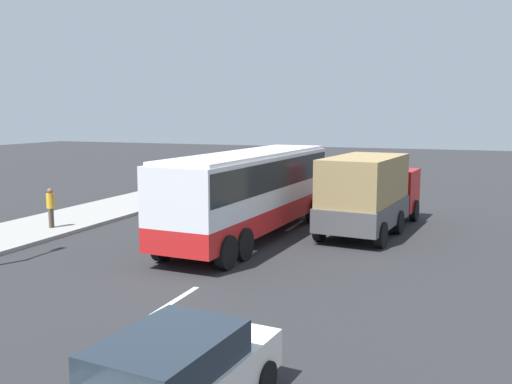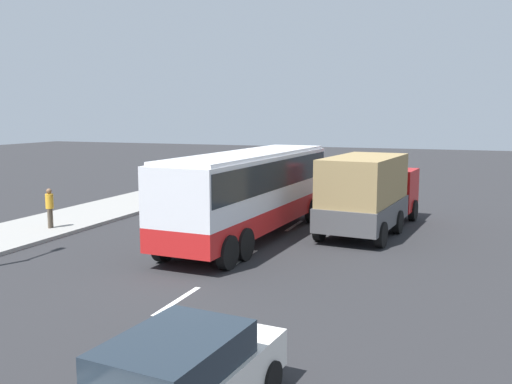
{
  "view_description": "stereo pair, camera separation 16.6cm",
  "coord_description": "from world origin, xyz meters",
  "px_view_note": "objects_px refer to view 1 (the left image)",
  "views": [
    {
      "loc": [
        -19.91,
        -8.63,
        4.85
      ],
      "look_at": [
        -0.56,
        -1.1,
        1.91
      ],
      "focal_mm": 38.98,
      "sensor_mm": 36.0,
      "label": 1
    },
    {
      "loc": [
        -19.97,
        -8.47,
        4.85
      ],
      "look_at": [
        -0.56,
        -1.1,
        1.91
      ],
      "focal_mm": 38.98,
      "sensor_mm": 36.0,
      "label": 2
    }
  ],
  "objects_px": {
    "coach_bus": "(251,185)",
    "cargo_truck": "(370,192)",
    "pedestrian_at_crossing": "(51,205)",
    "car_white_minivan": "(172,380)",
    "pedestrian_near_curb": "(159,181)"
  },
  "relations": [
    {
      "from": "pedestrian_at_crossing",
      "to": "cargo_truck",
      "type": "bearing_deg",
      "value": 8.64
    },
    {
      "from": "coach_bus",
      "to": "pedestrian_near_curb",
      "type": "distance_m",
      "value": 10.74
    },
    {
      "from": "pedestrian_near_curb",
      "to": "pedestrian_at_crossing",
      "type": "height_order",
      "value": "pedestrian_near_curb"
    },
    {
      "from": "cargo_truck",
      "to": "pedestrian_near_curb",
      "type": "xyz_separation_m",
      "value": [
        3.85,
        12.37,
        -0.53
      ]
    },
    {
      "from": "cargo_truck",
      "to": "pedestrian_near_curb",
      "type": "distance_m",
      "value": 12.97
    },
    {
      "from": "pedestrian_near_curb",
      "to": "pedestrian_at_crossing",
      "type": "xyz_separation_m",
      "value": [
        -8.58,
        -0.02,
        -0.05
      ]
    },
    {
      "from": "cargo_truck",
      "to": "pedestrian_at_crossing",
      "type": "distance_m",
      "value": 13.23
    },
    {
      "from": "coach_bus",
      "to": "pedestrian_near_curb",
      "type": "bearing_deg",
      "value": 53.8
    },
    {
      "from": "coach_bus",
      "to": "cargo_truck",
      "type": "relative_size",
      "value": 1.44
    },
    {
      "from": "car_white_minivan",
      "to": "pedestrian_near_curb",
      "type": "height_order",
      "value": "pedestrian_near_curb"
    },
    {
      "from": "car_white_minivan",
      "to": "pedestrian_near_curb",
      "type": "distance_m",
      "value": 23.06
    },
    {
      "from": "pedestrian_at_crossing",
      "to": "car_white_minivan",
      "type": "bearing_deg",
      "value": -54.83
    },
    {
      "from": "cargo_truck",
      "to": "car_white_minivan",
      "type": "relative_size",
      "value": 1.76
    },
    {
      "from": "coach_bus",
      "to": "pedestrian_at_crossing",
      "type": "xyz_separation_m",
      "value": [
        -1.78,
        8.24,
        -1.0
      ]
    },
    {
      "from": "cargo_truck",
      "to": "pedestrian_at_crossing",
      "type": "relative_size",
      "value": 4.74
    }
  ]
}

